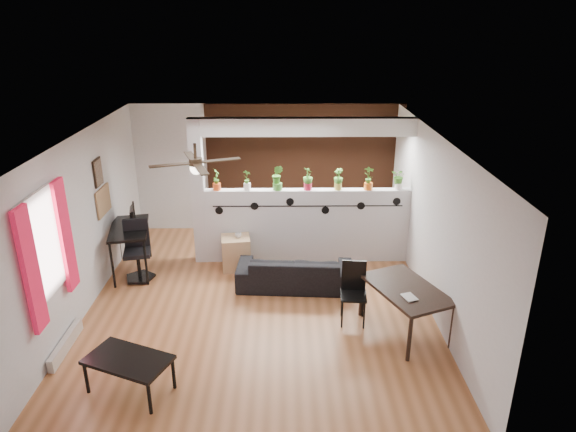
% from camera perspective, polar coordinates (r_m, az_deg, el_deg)
% --- Properties ---
extents(room_shell, '(6.30, 7.10, 2.90)m').
position_cam_1_polar(room_shell, '(7.56, -3.35, -1.04)').
color(room_shell, brown).
rests_on(room_shell, ground).
extents(partition_wall, '(3.60, 0.18, 1.35)m').
position_cam_1_polar(partition_wall, '(9.18, 2.15, -1.05)').
color(partition_wall, '#BCBCC1').
rests_on(partition_wall, ground).
extents(ceiling_header, '(3.60, 0.18, 0.30)m').
position_cam_1_polar(ceiling_header, '(8.66, 2.31, 9.86)').
color(ceiling_header, silver).
rests_on(ceiling_header, room_shell).
extents(pier_column, '(0.22, 0.20, 2.60)m').
position_cam_1_polar(pier_column, '(9.08, -9.94, 2.57)').
color(pier_column, '#BCBCC1').
rests_on(pier_column, ground).
extents(brick_panel, '(3.90, 0.05, 2.60)m').
position_cam_1_polar(brick_panel, '(10.36, 1.84, 5.26)').
color(brick_panel, '#A0512E').
rests_on(brick_panel, ground).
extents(vine_decal, '(3.31, 0.01, 0.30)m').
position_cam_1_polar(vine_decal, '(8.95, 2.21, 1.11)').
color(vine_decal, black).
rests_on(vine_decal, partition_wall).
extents(window_assembly, '(0.09, 1.30, 1.55)m').
position_cam_1_polar(window_assembly, '(7.01, -25.27, -3.18)').
color(window_assembly, white).
rests_on(window_assembly, room_shell).
extents(baseboard_heater, '(0.08, 1.00, 0.18)m').
position_cam_1_polar(baseboard_heater, '(7.66, -23.46, -12.91)').
color(baseboard_heater, beige).
rests_on(baseboard_heater, ground).
extents(corkboard, '(0.03, 0.60, 0.45)m').
position_cam_1_polar(corkboard, '(8.92, -19.83, 1.59)').
color(corkboard, '#926A46').
rests_on(corkboard, room_shell).
extents(framed_art, '(0.03, 0.34, 0.44)m').
position_cam_1_polar(framed_art, '(8.73, -20.36, 4.57)').
color(framed_art, '#8C7259').
rests_on(framed_art, room_shell).
extents(ceiling_fan, '(1.19, 1.19, 0.43)m').
position_cam_1_polar(ceiling_fan, '(7.03, -10.20, 5.67)').
color(ceiling_fan, black).
rests_on(ceiling_fan, room_shell).
extents(potted_plant_0, '(0.18, 0.22, 0.40)m').
position_cam_1_polar(potted_plant_0, '(8.95, -7.96, 4.17)').
color(potted_plant_0, '#E6501B').
rests_on(potted_plant_0, partition_wall).
extents(potted_plant_1, '(0.22, 0.20, 0.36)m').
position_cam_1_polar(potted_plant_1, '(8.90, -4.58, 4.11)').
color(potted_plant_1, white).
rests_on(potted_plant_1, partition_wall).
extents(potted_plant_2, '(0.28, 0.25, 0.44)m').
position_cam_1_polar(potted_plant_2, '(8.87, -1.18, 4.38)').
color(potted_plant_2, '#479435').
rests_on(potted_plant_2, partition_wall).
extents(potted_plant_3, '(0.25, 0.26, 0.40)m').
position_cam_1_polar(potted_plant_3, '(8.88, 2.23, 4.25)').
color(potted_plant_3, red).
rests_on(potted_plant_3, partition_wall).
extents(potted_plant_4, '(0.24, 0.23, 0.38)m').
position_cam_1_polar(potted_plant_4, '(8.93, 5.61, 4.18)').
color(potted_plant_4, gold).
rests_on(potted_plant_4, partition_wall).
extents(potted_plant_5, '(0.26, 0.24, 0.42)m').
position_cam_1_polar(potted_plant_5, '(8.99, 8.97, 4.29)').
color(potted_plant_5, orange).
rests_on(potted_plant_5, partition_wall).
extents(potted_plant_6, '(0.24, 0.24, 0.38)m').
position_cam_1_polar(potted_plant_6, '(9.10, 12.24, 4.12)').
color(potted_plant_6, white).
rests_on(potted_plant_6, partition_wall).
extents(sofa, '(1.83, 0.81, 0.52)m').
position_cam_1_polar(sofa, '(8.45, 0.76, -6.22)').
color(sofa, black).
rests_on(sofa, ground).
extents(cube_shelf, '(0.54, 0.49, 0.59)m').
position_cam_1_polar(cube_shelf, '(9.06, -5.79, -4.11)').
color(cube_shelf, tan).
rests_on(cube_shelf, ground).
extents(cup, '(0.14, 0.14, 0.09)m').
position_cam_1_polar(cup, '(8.91, -5.55, -2.12)').
color(cup, gray).
rests_on(cup, cube_shelf).
extents(computer_desk, '(0.82, 1.25, 0.84)m').
position_cam_1_polar(computer_desk, '(9.13, -17.23, -1.64)').
color(computer_desk, black).
rests_on(computer_desk, ground).
extents(monitor, '(0.31, 0.12, 0.17)m').
position_cam_1_polar(monitor, '(9.20, -17.09, -0.32)').
color(monitor, black).
rests_on(monitor, computer_desk).
extents(office_chair, '(0.53, 0.53, 1.01)m').
position_cam_1_polar(office_chair, '(8.98, -16.35, -4.08)').
color(office_chair, black).
rests_on(office_chair, ground).
extents(dining_table, '(1.20, 1.46, 0.69)m').
position_cam_1_polar(dining_table, '(7.34, 12.98, -8.27)').
color(dining_table, black).
rests_on(dining_table, ground).
extents(book, '(0.22, 0.25, 0.02)m').
position_cam_1_polar(book, '(7.02, 12.78, -8.90)').
color(book, gray).
rests_on(book, dining_table).
extents(folding_chair, '(0.40, 0.40, 0.91)m').
position_cam_1_polar(folding_chair, '(7.52, 7.30, -7.77)').
color(folding_chair, black).
rests_on(folding_chair, ground).
extents(coffee_table, '(1.11, 0.89, 0.46)m').
position_cam_1_polar(coffee_table, '(6.50, -17.33, -15.20)').
color(coffee_table, black).
rests_on(coffee_table, ground).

